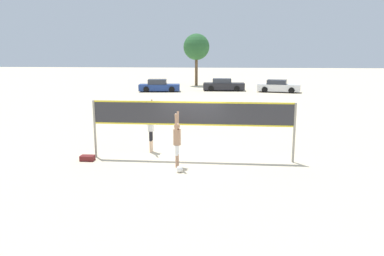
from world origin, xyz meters
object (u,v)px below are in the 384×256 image
volleyball (180,169)px  tree_left_cluster (196,47)px  volleyball_net (192,117)px  parked_car_far (278,87)px  player_spiker (177,139)px  parked_car_near (223,85)px  player_blocker (151,125)px  gear_bag (87,158)px  parked_car_mid (159,86)px

volleyball → tree_left_cluster: bearing=94.0°
volleyball → volleyball_net: bearing=80.5°
parked_car_far → tree_left_cluster: size_ratio=0.72×
player_spiker → parked_car_near: (1.32, 29.87, -0.46)m
player_blocker → volleyball: 3.35m
gear_bag → tree_left_cluster: bearing=87.9°
player_blocker → parked_car_mid: 26.52m
volleyball → parked_car_far: size_ratio=0.05×
volleyball_net → parked_car_near: volleyball_net is taller
volleyball → parked_car_near: size_ratio=0.05×
player_spiker → volleyball: size_ratio=8.70×
volleyball_net → gear_bag: bearing=-172.2°
parked_car_far → volleyball_net: bearing=-91.3°
volleyball_net → parked_car_far: (6.94, 27.69, -1.13)m
parked_car_near → parked_car_mid: (-7.22, -1.67, -0.01)m
volleyball_net → tree_left_cluster: (-2.85, 35.48, 3.28)m
player_spiker → parked_car_mid: 28.82m
player_spiker → tree_left_cluster: (-2.39, 36.52, 3.94)m
parked_car_near → tree_left_cluster: size_ratio=0.70×
parked_car_far → gear_bag: bearing=-98.7°
parked_car_mid → tree_left_cluster: size_ratio=0.70×
gear_bag → player_blocker: bearing=35.4°
volleyball_net → tree_left_cluster: bearing=94.6°
gear_bag → player_spiker: bearing=-7.2°
parked_car_near → tree_left_cluster: 8.79m
player_blocker → parked_car_near: bearing=174.4°
parked_car_near → parked_car_far: 6.19m
gear_bag → tree_left_cluster: (1.29, 36.06, 4.93)m
gear_bag → tree_left_cluster: tree_left_cluster is taller
player_blocker → parked_car_far: size_ratio=0.46×
parked_car_near → parked_car_mid: bearing=-168.7°
volleyball_net → parked_car_near: 28.87m
gear_bag → parked_car_near: (5.00, 29.41, 0.53)m
player_spiker → parked_car_far: bearing=-14.5°
parked_car_mid → player_blocker: bearing=-87.0°
player_spiker → volleyball: 1.19m
volleyball → parked_car_mid: size_ratio=0.05×
volleyball → tree_left_cluster: 37.60m
player_spiker → parked_car_mid: player_spiker is taller
parked_car_near → player_blocker: bearing=-97.4°
player_spiker → gear_bag: 3.84m
volleyball_net → volleyball: volleyball_net is taller
volleyball_net → parked_car_mid: 27.93m
gear_bag → parked_car_far: size_ratio=0.11×
parked_car_far → tree_left_cluster: (-9.80, 7.79, 4.41)m
gear_bag → parked_car_mid: (-2.22, 27.74, 0.51)m
parked_car_far → parked_car_mid: bearing=-165.0°
player_spiker → parked_car_far: size_ratio=0.43×
player_spiker → parked_car_mid: (-5.90, 28.20, -0.47)m
player_spiker → parked_car_near: size_ratio=0.44×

